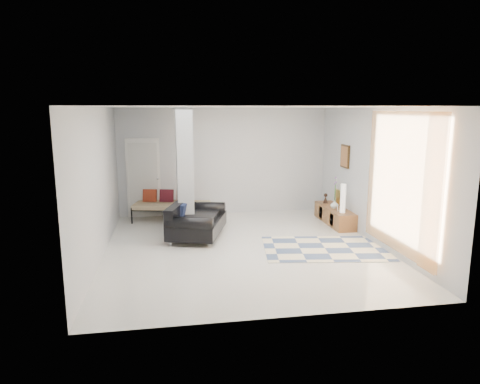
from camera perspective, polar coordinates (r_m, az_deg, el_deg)
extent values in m
plane|color=silver|center=(8.74, 0.51, -7.43)|extent=(6.00, 6.00, 0.00)
plane|color=white|center=(8.29, 0.55, 11.26)|extent=(6.00, 6.00, 0.00)
plane|color=silver|center=(11.34, -2.13, 4.09)|extent=(6.00, 0.00, 6.00)
plane|color=silver|center=(5.53, 5.98, -3.31)|extent=(6.00, 0.00, 6.00)
plane|color=silver|center=(8.37, -18.34, 1.08)|extent=(0.00, 6.00, 6.00)
plane|color=silver|center=(9.28, 17.51, 2.05)|extent=(0.00, 6.00, 6.00)
cube|color=#9EA3A5|center=(9.86, -7.43, 2.97)|extent=(0.35, 1.20, 2.80)
cube|color=white|center=(11.27, -12.74, 1.84)|extent=(0.85, 0.06, 2.04)
plane|color=#FFA143|center=(8.24, 20.63, 1.13)|extent=(0.00, 2.55, 2.55)
cube|color=#37230F|center=(10.56, 13.83, 4.64)|extent=(0.04, 0.45, 0.55)
cube|color=brown|center=(10.73, 12.49, -3.08)|extent=(0.45, 1.66, 0.40)
cube|color=#37230F|center=(10.32, 12.14, -3.62)|extent=(0.02, 0.22, 0.28)
cube|color=#37230F|center=(10.99, 10.74, -2.68)|extent=(0.02, 0.22, 0.28)
cube|color=gold|center=(10.92, 13.00, -0.71)|extent=(0.09, 0.32, 0.40)
cube|color=silver|center=(10.30, 12.80, -2.19)|extent=(0.04, 0.10, 0.12)
cylinder|color=silver|center=(8.97, -9.24, -6.75)|extent=(0.05, 0.05, 0.10)
cylinder|color=silver|center=(10.30, -6.92, -4.35)|extent=(0.05, 0.05, 0.10)
cylinder|color=silver|center=(8.77, -4.14, -7.03)|extent=(0.05, 0.05, 0.10)
cylinder|color=silver|center=(10.13, -2.47, -4.54)|extent=(0.05, 0.05, 0.10)
cube|color=black|center=(9.48, -5.67, -4.42)|extent=(1.46, 1.91, 0.30)
cube|color=black|center=(9.50, -8.08, -2.40)|extent=(0.69, 1.67, 0.36)
cylinder|color=black|center=(8.74, -6.78, -4.21)|extent=(1.00, 0.55, 0.28)
cylinder|color=black|center=(10.10, -4.75, -2.09)|extent=(1.00, 0.55, 0.28)
cube|color=black|center=(9.46, -7.39, -2.30)|extent=(0.32, 0.63, 0.31)
cylinder|color=black|center=(10.78, -14.24, -3.09)|extent=(0.04, 0.04, 0.40)
cylinder|color=black|center=(10.40, -4.45, -3.29)|extent=(0.04, 0.04, 0.40)
cylinder|color=black|center=(11.49, -13.16, -2.18)|extent=(0.04, 0.04, 0.40)
cylinder|color=black|center=(11.14, -3.97, -2.33)|extent=(0.04, 0.04, 0.40)
cube|color=beige|center=(10.87, -9.05, -1.79)|extent=(1.99, 1.16, 0.12)
cube|color=maroon|center=(11.10, -11.94, -0.47)|extent=(0.37, 0.23, 0.33)
cube|color=#58161F|center=(11.01, -9.76, -0.49)|extent=(0.37, 0.23, 0.33)
cube|color=maroon|center=(10.92, -7.54, -0.51)|extent=(0.37, 0.23, 0.33)
cube|color=beige|center=(8.84, 11.24, -7.37)|extent=(2.64, 1.95, 0.01)
cylinder|color=white|center=(10.15, 13.57, -0.83)|extent=(0.12, 0.12, 0.67)
imported|color=white|center=(10.56, 12.50, -1.63)|extent=(0.22, 0.22, 0.20)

